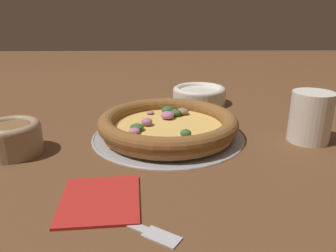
# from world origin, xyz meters

# --- Properties ---
(ground_plane) EXTENTS (3.00, 3.00, 0.00)m
(ground_plane) POSITION_xyz_m (0.00, 0.00, 0.00)
(ground_plane) COLOR brown
(pizza_tray) EXTENTS (0.32, 0.32, 0.01)m
(pizza_tray) POSITION_xyz_m (0.00, 0.00, 0.00)
(pizza_tray) COLOR #9E9EA3
(pizza_tray) RESTS_ON ground_plane
(pizza) EXTENTS (0.29, 0.29, 0.04)m
(pizza) POSITION_xyz_m (0.00, 0.00, 0.03)
(pizza) COLOR tan
(pizza) RESTS_ON pizza_tray
(bowl_near) EXTENTS (0.15, 0.15, 0.05)m
(bowl_near) POSITION_xyz_m (0.25, -0.09, 0.03)
(bowl_near) COLOR silver
(bowl_near) RESTS_ON ground_plane
(bowl_far) EXTENTS (0.10, 0.10, 0.06)m
(bowl_far) POSITION_xyz_m (-0.08, 0.29, 0.03)
(bowl_far) COLOR #9E8466
(bowl_far) RESTS_ON ground_plane
(drinking_cup) EXTENTS (0.08, 0.08, 0.10)m
(drinking_cup) POSITION_xyz_m (-0.03, -0.28, 0.05)
(drinking_cup) COLOR silver
(drinking_cup) RESTS_ON ground_plane
(napkin) EXTENTS (0.13, 0.12, 0.01)m
(napkin) POSITION_xyz_m (-0.24, 0.10, 0.00)
(napkin) COLOR #B2231E
(napkin) RESTS_ON ground_plane
(fork) EXTENTS (0.11, 0.16, 0.00)m
(fork) POSITION_xyz_m (-0.29, 0.06, 0.00)
(fork) COLOR #B7B7BC
(fork) RESTS_ON ground_plane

